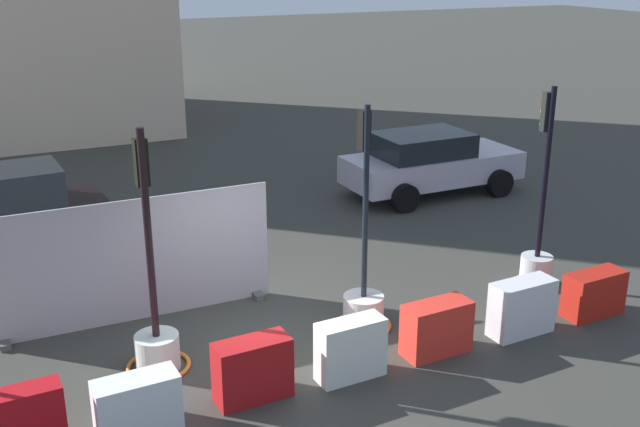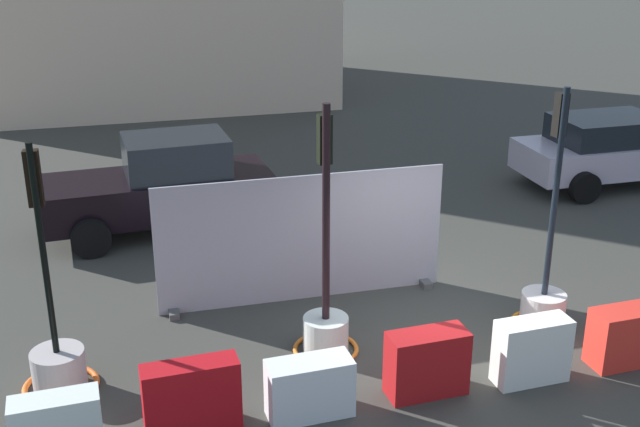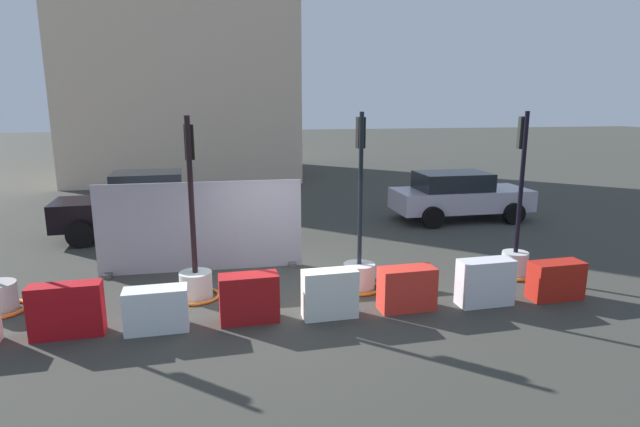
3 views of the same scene
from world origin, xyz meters
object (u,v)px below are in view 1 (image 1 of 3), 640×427
(construction_barrier_5, at_px, (437,328))
(construction_barrier_6, at_px, (522,308))
(construction_barrier_2, at_px, (137,405))
(construction_barrier_3, at_px, (253,370))
(construction_barrier_4, at_px, (351,349))
(car_silver_hatchback, at_px, (430,162))
(traffic_light_2, at_px, (363,298))
(construction_barrier_7, at_px, (594,294))
(traffic_light_3, at_px, (537,254))
(construction_barrier_1, at_px, (15,426))
(traffic_light_1, at_px, (156,331))

(construction_barrier_5, height_order, construction_barrier_6, construction_barrier_6)
(construction_barrier_2, relative_size, construction_barrier_3, 1.02)
(construction_barrier_4, relative_size, car_silver_hatchback, 0.23)
(traffic_light_2, bearing_deg, construction_barrier_7, -18.64)
(traffic_light_3, distance_m, construction_barrier_7, 1.38)
(traffic_light_3, xyz_separation_m, construction_barrier_1, (-9.03, -1.33, -0.16))
(construction_barrier_4, bearing_deg, construction_barrier_5, 2.66)
(construction_barrier_3, relative_size, construction_barrier_4, 1.05)
(construction_barrier_1, bearing_deg, car_silver_hatchback, 33.72)
(construction_barrier_2, distance_m, car_silver_hatchback, 11.27)
(construction_barrier_3, xyz_separation_m, construction_barrier_7, (6.08, -0.05, -0.06))
(construction_barrier_4, relative_size, construction_barrier_6, 0.94)
(construction_barrier_2, xyz_separation_m, construction_barrier_5, (4.55, 0.07, 0.03))
(construction_barrier_1, xyz_separation_m, construction_barrier_6, (7.57, -0.04, -0.01))
(traffic_light_1, xyz_separation_m, construction_barrier_3, (0.99, -1.35, -0.16))
(traffic_light_2, relative_size, construction_barrier_1, 3.13)
(traffic_light_1, xyz_separation_m, construction_barrier_2, (-0.60, -1.43, -0.22))
(construction_barrier_4, distance_m, construction_barrier_5, 1.51)
(construction_barrier_1, height_order, construction_barrier_3, construction_barrier_1)
(construction_barrier_5, bearing_deg, traffic_light_3, 23.49)
(construction_barrier_2, relative_size, construction_barrier_4, 1.07)
(construction_barrier_3, bearing_deg, construction_barrier_7, -0.49)
(traffic_light_3, bearing_deg, construction_barrier_2, -169.62)
(construction_barrier_3, distance_m, construction_barrier_5, 2.96)
(construction_barrier_5, relative_size, construction_barrier_6, 0.99)
(construction_barrier_2, height_order, construction_barrier_6, construction_barrier_6)
(construction_barrier_1, height_order, car_silver_hatchback, car_silver_hatchback)
(car_silver_hatchback, bearing_deg, traffic_light_1, -146.34)
(traffic_light_1, distance_m, construction_barrier_1, 2.47)
(construction_barrier_2, bearing_deg, construction_barrier_5, 0.89)
(construction_barrier_7, distance_m, car_silver_hatchback, 7.02)
(traffic_light_1, distance_m, construction_barrier_5, 4.19)
(construction_barrier_2, xyz_separation_m, construction_barrier_3, (1.59, 0.08, 0.06))
(traffic_light_1, bearing_deg, construction_barrier_2, -112.58)
(traffic_light_2, bearing_deg, traffic_light_3, 1.58)
(construction_barrier_2, height_order, construction_barrier_3, construction_barrier_3)
(construction_barrier_1, distance_m, construction_barrier_5, 6.00)
(construction_barrier_2, height_order, construction_barrier_5, construction_barrier_5)
(construction_barrier_2, bearing_deg, traffic_light_1, 67.42)
(traffic_light_2, relative_size, construction_barrier_3, 3.45)
(traffic_light_3, height_order, construction_barrier_1, traffic_light_3)
(traffic_light_1, bearing_deg, construction_barrier_6, -14.33)
(traffic_light_1, height_order, construction_barrier_6, traffic_light_1)
(construction_barrier_4, bearing_deg, construction_barrier_1, 179.27)
(construction_barrier_4, bearing_deg, construction_barrier_2, -179.99)
(construction_barrier_2, bearing_deg, construction_barrier_6, 0.19)
(construction_barrier_3, xyz_separation_m, construction_barrier_4, (1.46, -0.08, 0.01))
(construction_barrier_2, distance_m, construction_barrier_6, 6.13)
(traffic_light_1, distance_m, construction_barrier_3, 1.68)
(traffic_light_1, distance_m, car_silver_hatchback, 9.94)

